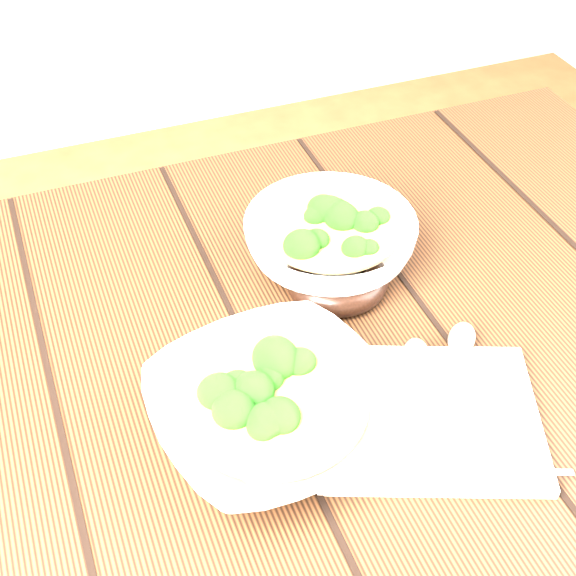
{
  "coord_description": "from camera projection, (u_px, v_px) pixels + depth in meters",
  "views": [
    {
      "loc": [
        -0.19,
        -0.52,
        1.36
      ],
      "look_at": [
        0.03,
        0.06,
        0.8
      ],
      "focal_mm": 50.0,
      "sensor_mm": 36.0,
      "label": 1
    }
  ],
  "objects": [
    {
      "name": "soup_bowl_front",
      "position": [
        273.0,
        410.0,
        0.74
      ],
      "size": [
        0.25,
        0.25,
        0.06
      ],
      "color": "white",
      "rests_on": "table"
    },
    {
      "name": "napkin",
      "position": [
        427.0,
        416.0,
        0.76
      ],
      "size": [
        0.26,
        0.24,
        0.01
      ],
      "primitive_type": "cube",
      "rotation": [
        0.0,
        0.0,
        -0.38
      ],
      "color": "beige",
      "rests_on": "table"
    },
    {
      "name": "trivet",
      "position": [
        336.0,
        278.0,
        0.9
      ],
      "size": [
        0.13,
        0.13,
        0.03
      ],
      "primitive_type": "torus",
      "rotation": [
        0.0,
        0.0,
        -0.08
      ],
      "color": "black",
      "rests_on": "table"
    },
    {
      "name": "spoon_left",
      "position": [
        416.0,
        381.0,
        0.78
      ],
      "size": [
        0.1,
        0.16,
        0.01
      ],
      "color": "#9E998C",
      "rests_on": "napkin"
    },
    {
      "name": "spoon_right",
      "position": [
        455.0,
        361.0,
        0.8
      ],
      "size": [
        0.13,
        0.14,
        0.01
      ],
      "color": "#9E998C",
      "rests_on": "napkin"
    },
    {
      "name": "soup_bowl_back",
      "position": [
        330.0,
        240.0,
        0.91
      ],
      "size": [
        0.23,
        0.23,
        0.07
      ],
      "color": "white",
      "rests_on": "table"
    },
    {
      "name": "table",
      "position": [
        280.0,
        439.0,
        0.9
      ],
      "size": [
        1.2,
        0.8,
        0.75
      ],
      "color": "#392010",
      "rests_on": "ground"
    }
  ]
}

